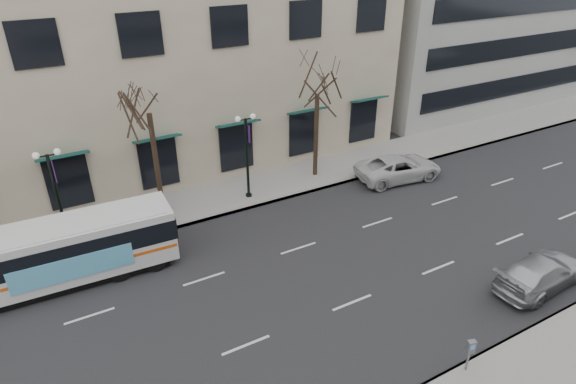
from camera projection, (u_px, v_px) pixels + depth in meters
ground at (223, 309)px, 20.26m from camera, size 160.00×160.00×0.00m
sidewalk_far at (243, 192)px, 29.27m from camera, size 80.00×4.00×0.15m
tree_far_mid at (146, 95)px, 23.73m from camera, size 3.60×3.60×8.55m
tree_far_right at (318, 78)px, 28.23m from camera, size 3.60×3.60×8.06m
lamp_post_left at (57, 194)px, 23.03m from camera, size 1.22×0.45×5.21m
lamp_post_right at (247, 153)px, 27.30m from camera, size 1.22×0.45×5.21m
city_bus at (49, 255)px, 20.95m from camera, size 11.02×2.81×2.97m
silver_car at (541, 272)px, 21.29m from camera, size 5.12×2.37×1.45m
white_pickup at (399, 168)px, 30.63m from camera, size 5.87×3.28×1.55m
pay_station at (470, 349)px, 16.82m from camera, size 0.34×0.26×1.37m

